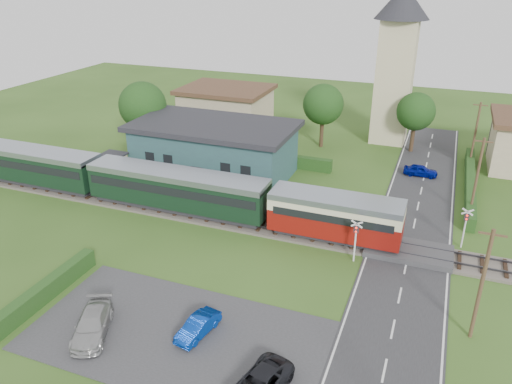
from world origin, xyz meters
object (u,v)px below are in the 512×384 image
(house_west, at_px, (226,108))
(car_park_dark, at_px, (259,384))
(equipment_hut, at_px, (113,167))
(train, at_px, (145,183))
(car_park_blue, at_px, (198,326))
(crossing_signal_far, at_px, (466,222))
(pedestrian_far, at_px, (119,170))
(car_park_silver, at_px, (92,324))
(car_on_road, at_px, (421,170))
(pedestrian_near, at_px, (276,199))
(crossing_signal_near, at_px, (356,235))
(station_building, at_px, (214,148))
(church_tower, at_px, (397,54))

(house_west, relative_size, car_park_dark, 2.59)
(equipment_hut, relative_size, house_west, 0.24)
(train, xyz_separation_m, car_park_blue, (12.00, -13.49, -1.57))
(crossing_signal_far, bearing_deg, pedestrian_far, 178.01)
(car_park_silver, bearing_deg, train, 87.84)
(crossing_signal_far, xyz_separation_m, car_on_road, (-4.02, 13.41, -1.53))
(car_park_dark, height_order, pedestrian_near, pedestrian_near)
(train, distance_m, crossing_signal_near, 18.95)
(train, distance_m, car_park_silver, 16.93)
(equipment_hut, relative_size, station_building, 0.16)
(car_on_road, bearing_deg, crossing_signal_far, -163.70)
(house_west, distance_m, car_park_silver, 39.71)
(train, xyz_separation_m, church_tower, (17.39, 26.00, 8.05))
(crossing_signal_near, distance_m, car_on_road, 18.55)
(station_building, relative_size, pedestrian_near, 8.22)
(station_building, height_order, crossing_signal_near, station_building)
(car_on_road, bearing_deg, pedestrian_near, 140.27)
(pedestrian_near, bearing_deg, car_on_road, -106.61)
(train, bearing_deg, crossing_signal_near, -7.30)
(crossing_signal_near, distance_m, car_park_dark, 14.12)
(house_west, bearing_deg, pedestrian_far, -97.51)
(pedestrian_near, distance_m, pedestrian_far, 16.36)
(house_west, height_order, car_on_road, house_west)
(crossing_signal_far, distance_m, pedestrian_near, 14.86)
(crossing_signal_near, bearing_deg, car_park_silver, -133.28)
(train, bearing_deg, pedestrian_near, 13.10)
(pedestrian_far, bearing_deg, station_building, -33.18)
(equipment_hut, bearing_deg, train, -29.71)
(house_west, relative_size, pedestrian_near, 5.55)
(train, bearing_deg, pedestrian_far, 146.14)
(station_building, relative_size, pedestrian_far, 8.78)
(crossing_signal_far, relative_size, car_park_dark, 0.79)
(equipment_hut, xyz_separation_m, car_on_road, (27.58, 12.60, -1.14))
(house_west, distance_m, car_park_dark, 43.89)
(equipment_hut, bearing_deg, car_park_silver, -57.60)
(house_west, height_order, car_park_blue, house_west)
(church_tower, relative_size, car_on_road, 5.35)
(car_on_road, distance_m, car_park_silver, 35.10)
(equipment_hut, distance_m, station_building, 9.92)
(station_building, bearing_deg, car_on_road, 19.16)
(station_building, xyz_separation_m, car_park_blue, (9.60, -22.48, -2.08))
(car_park_silver, height_order, pedestrian_far, pedestrian_far)
(pedestrian_far, bearing_deg, car_park_dark, -111.22)
(station_building, height_order, pedestrian_far, station_building)
(crossing_signal_far, distance_m, car_park_blue, 21.23)
(house_west, xyz_separation_m, pedestrian_far, (-2.58, -19.52, -1.43))
(crossing_signal_near, bearing_deg, crossing_signal_far, 33.69)
(car_park_silver, bearing_deg, house_west, 78.80)
(crossing_signal_near, height_order, crossing_signal_far, same)
(crossing_signal_near, relative_size, car_park_dark, 0.79)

